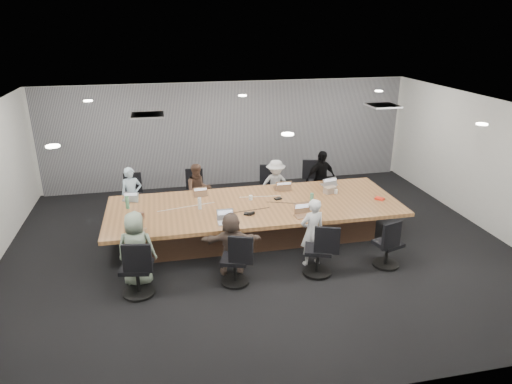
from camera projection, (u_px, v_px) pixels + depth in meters
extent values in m
cube|color=black|center=(260.00, 247.00, 9.24)|extent=(10.00, 8.00, 0.00)
cube|color=white|center=(261.00, 109.00, 8.24)|extent=(10.00, 8.00, 0.00)
cube|color=beige|center=(228.00, 134.00, 12.39)|extent=(10.00, 0.00, 2.80)
cube|color=beige|center=(338.00, 300.00, 5.08)|extent=(10.00, 0.00, 2.80)
cube|color=beige|center=(489.00, 166.00, 9.71)|extent=(0.00, 8.00, 2.80)
cube|color=gray|center=(229.00, 135.00, 12.32)|extent=(9.80, 0.04, 2.80)
cube|color=#533526|center=(255.00, 222.00, 9.58)|extent=(4.80, 1.40, 0.66)
cube|color=#9F6A3D|center=(255.00, 206.00, 9.44)|extent=(6.00, 2.20, 0.08)
imported|color=#A4BFD1|center=(132.00, 195.00, 10.20)|extent=(0.50, 0.37, 1.27)
cube|color=#B2B2B7|center=(130.00, 199.00, 9.66)|extent=(0.34, 0.27, 0.02)
imported|color=#493226|center=(198.00, 190.00, 10.50)|extent=(0.68, 0.56, 1.26)
cube|color=#8C6647|center=(200.00, 194.00, 9.95)|extent=(0.31, 0.23, 0.02)
imported|color=#ACACAC|center=(276.00, 185.00, 10.86)|extent=(0.84, 0.53, 1.24)
cube|color=#8C6647|center=(282.00, 188.00, 10.31)|extent=(0.36, 0.25, 0.02)
imported|color=black|center=(321.00, 179.00, 11.05)|extent=(0.88, 0.53, 1.40)
cube|color=#B2B2B7|center=(329.00, 184.00, 10.53)|extent=(0.40, 0.31, 0.02)
imported|color=gray|center=(136.00, 249.00, 7.76)|extent=(0.72, 0.53, 1.34)
cube|color=#8C6647|center=(137.00, 231.00, 8.24)|extent=(0.37, 0.29, 0.02)
imported|color=brown|center=(231.00, 244.00, 8.11)|extent=(1.13, 0.49, 1.18)
cube|color=#B2B2B7|center=(226.00, 223.00, 8.55)|extent=(0.32, 0.22, 0.02)
imported|color=silver|center=(312.00, 232.00, 8.38)|extent=(0.53, 0.39, 1.32)
cube|color=#8C6647|center=(303.00, 216.00, 8.85)|extent=(0.35, 0.26, 0.02)
cylinder|color=#4E8F67|center=(127.00, 202.00, 9.18)|extent=(0.08, 0.08, 0.27)
cylinder|color=#4E8F67|center=(312.00, 199.00, 9.34)|extent=(0.08, 0.08, 0.26)
cylinder|color=silver|center=(200.00, 203.00, 9.16)|extent=(0.09, 0.09, 0.24)
cylinder|color=white|center=(251.00, 198.00, 9.64)|extent=(0.10, 0.10, 0.10)
cylinder|color=white|center=(336.00, 191.00, 9.99)|extent=(0.08, 0.08, 0.10)
cylinder|color=brown|center=(142.00, 215.00, 8.75)|extent=(0.13, 0.13, 0.12)
cube|color=black|center=(248.00, 214.00, 8.93)|extent=(0.19, 0.16, 0.03)
cube|color=black|center=(278.00, 199.00, 9.69)|extent=(0.17, 0.14, 0.03)
cube|color=black|center=(251.00, 214.00, 8.91)|extent=(0.16, 0.10, 0.06)
cube|color=gray|center=(330.00, 190.00, 10.02)|extent=(0.30, 0.24, 0.14)
cube|color=red|center=(380.00, 199.00, 9.67)|extent=(0.21, 0.22, 0.04)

